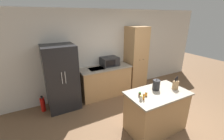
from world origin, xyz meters
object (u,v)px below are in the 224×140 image
knife_block (176,85)px  spice_bottle_short_red (144,97)px  refrigerator (61,78)px  fire_extinguisher (43,104)px  spice_bottle_green_herb (141,98)px  pantry_cabinet (136,59)px  spice_bottle_tall_dark (140,94)px  spice_bottle_amber_oil (146,94)px  microwave (110,61)px  kettle (156,85)px

knife_block → spice_bottle_short_red: bearing=-178.9°
refrigerator → fire_extinguisher: bearing=175.6°
fire_extinguisher → spice_bottle_green_herb: bearing=-50.2°
refrigerator → pantry_cabinet: pantry_cabinet is taller
knife_block → spice_bottle_tall_dark: knife_block is taller
pantry_cabinet → spice_bottle_short_red: pantry_cabinet is taller
pantry_cabinet → fire_extinguisher: (-2.99, -0.02, -0.85)m
spice_bottle_short_red → spice_bottle_amber_oil: (0.13, 0.09, -0.02)m
spice_bottle_tall_dark → spice_bottle_green_herb: 0.15m
knife_block → spice_bottle_amber_oil: size_ratio=3.12×
knife_block → spice_bottle_tall_dark: size_ratio=3.13×
microwave → spice_bottle_tall_dark: 1.97m
knife_block → spice_bottle_green_herb: bearing=-179.1°
knife_block → spice_bottle_tall_dark: bearing=172.7°
pantry_cabinet → spice_bottle_green_herb: (-1.35, -1.99, -0.09)m
spice_bottle_green_herb → fire_extinguisher: (-1.64, 1.97, -0.76)m
fire_extinguisher → spice_bottle_short_red: bearing=-49.1°
microwave → spice_bottle_tall_dark: size_ratio=5.54×
microwave → spice_bottle_green_herb: (-0.40, -2.06, -0.11)m
refrigerator → spice_bottle_tall_dark: 2.15m
microwave → kettle: (0.15, -1.87, -0.05)m
microwave → refrigerator: bearing=-174.8°
refrigerator → fire_extinguisher: size_ratio=3.89×
refrigerator → spice_bottle_short_red: (1.16, -1.93, 0.11)m
spice_bottle_green_herb → refrigerator: bearing=119.6°
refrigerator → pantry_cabinet: bearing=1.5°
refrigerator → knife_block: 2.80m
pantry_cabinet → spice_bottle_tall_dark: bearing=-124.4°
spice_bottle_short_red → spice_bottle_green_herb: (-0.07, 0.00, -0.02)m
knife_block → kettle: 0.42m
spice_bottle_amber_oil → spice_bottle_tall_dark: bearing=160.6°
refrigerator → microwave: size_ratio=3.30×
spice_bottle_amber_oil → fire_extinguisher: bearing=134.3°
microwave → spice_bottle_tall_dark: (-0.33, -1.94, -0.12)m
pantry_cabinet → spice_bottle_tall_dark: (-1.28, -1.86, -0.09)m
spice_bottle_short_red → spice_bottle_green_herb: size_ratio=1.35×
spice_bottle_short_red → kettle: size_ratio=0.57×
spice_bottle_short_red → refrigerator: bearing=121.0°
spice_bottle_tall_dark → spice_bottle_short_red: (-0.01, -0.13, 0.02)m
microwave → knife_block: (0.54, -2.05, -0.05)m
spice_bottle_short_red → knife_block: bearing=1.1°
pantry_cabinet → spice_bottle_tall_dark: pantry_cabinet is taller
spice_bottle_tall_dark → fire_extinguisher: size_ratio=0.21×
spice_bottle_amber_oil → microwave: bearing=84.1°
pantry_cabinet → spice_bottle_green_herb: pantry_cabinet is taller
refrigerator → spice_bottle_short_red: refrigerator is taller
spice_bottle_tall_dark → fire_extinguisher: bearing=132.9°
fire_extinguisher → kettle: bearing=-39.0°
spice_bottle_amber_oil → kettle: bearing=16.4°
kettle → microwave: bearing=94.7°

